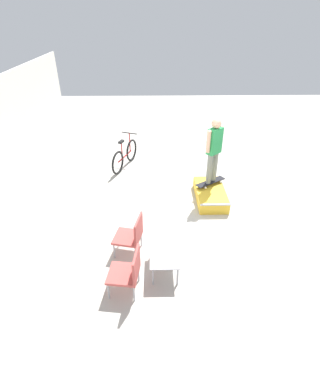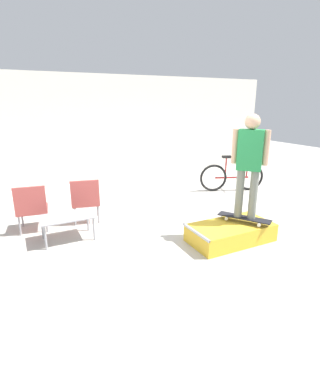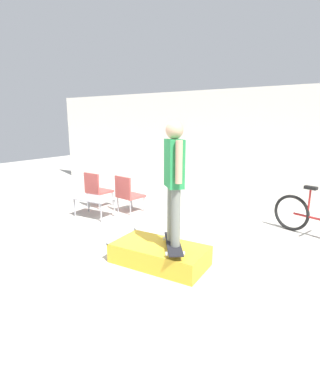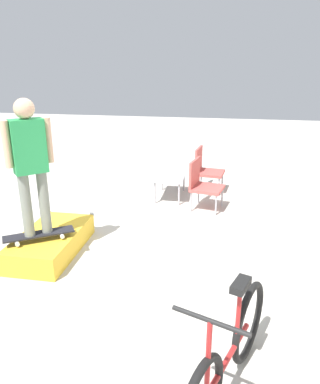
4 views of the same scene
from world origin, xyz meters
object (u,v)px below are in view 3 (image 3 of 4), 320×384
object	(u,v)px
skateboard_on_ramp	(173,243)
person_skater	(174,174)
skate_ramp_box	(159,254)
bicycle	(318,218)
patio_chair_left	(97,189)
patio_chair_right	(128,193)
coffee_table	(94,200)

from	to	relation	value
skateboard_on_ramp	person_skater	world-z (taller)	person_skater
skate_ramp_box	bicycle	world-z (taller)	bicycle
patio_chair_left	bicycle	world-z (taller)	bicycle
skate_ramp_box	skateboard_on_ramp	distance (m)	0.34
skateboard_on_ramp	bicycle	world-z (taller)	bicycle
patio_chair_left	patio_chair_right	world-z (taller)	same
coffee_table	patio_chair_left	bearing A→B (deg)	128.03
person_skater	patio_chair_right	size ratio (longest dim) A/B	1.94
person_skater	coffee_table	bearing A→B (deg)	-157.65
skateboard_on_ramp	coffee_table	distance (m)	2.98
skateboard_on_ramp	patio_chair_right	size ratio (longest dim) A/B	0.97
patio_chair_right	skate_ramp_box	bearing A→B (deg)	148.28
person_skater	bicycle	xyz separation A→B (m)	(1.71, 2.40, -1.01)
person_skater	patio_chair_right	xyz separation A→B (m)	(-2.22, 1.94, -0.92)
patio_chair_right	patio_chair_left	bearing A→B (deg)	12.42
person_skater	patio_chair_left	size ratio (longest dim) A/B	1.94
skate_ramp_box	person_skater	distance (m)	1.27
bicycle	skateboard_on_ramp	bearing A→B (deg)	-104.59
skate_ramp_box	skateboard_on_ramp	bearing A→B (deg)	-6.19
patio_chair_left	skate_ramp_box	bearing A→B (deg)	154.45
skateboard_on_ramp	person_skater	size ratio (longest dim) A/B	0.50
skate_ramp_box	person_skater	world-z (taller)	person_skater
coffee_table	bicycle	xyz separation A→B (m)	(4.39, 1.10, 0.00)
coffee_table	patio_chair_left	distance (m)	0.81
skate_ramp_box	bicycle	bearing A→B (deg)	50.45
person_skater	bicycle	bearing A→B (deg)	102.70
skate_ramp_box	patio_chair_left	xyz separation A→B (m)	(-2.93, 1.91, 0.32)
person_skater	bicycle	world-z (taller)	person_skater
person_skater	coffee_table	size ratio (longest dim) A/B	1.93
patio_chair_right	person_skater	bearing A→B (deg)	151.30
skateboard_on_ramp	person_skater	xyz separation A→B (m)	(-0.00, 0.00, 1.01)
skate_ramp_box	skateboard_on_ramp	size ratio (longest dim) A/B	1.69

